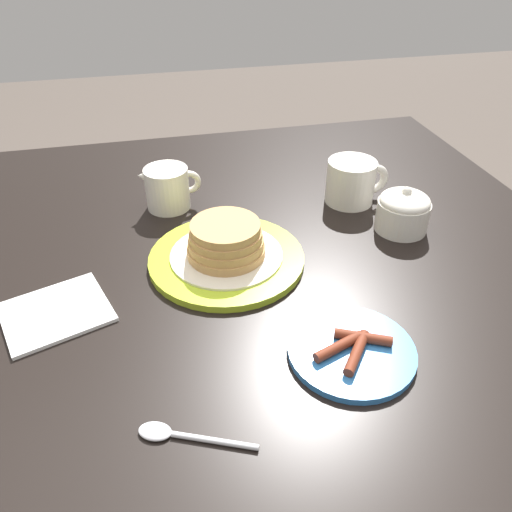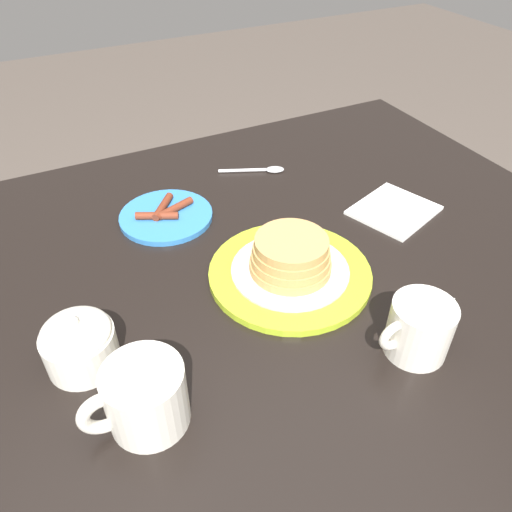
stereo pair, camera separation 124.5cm
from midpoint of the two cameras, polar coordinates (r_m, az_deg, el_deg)
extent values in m
plane|color=#51473F|center=(1.29, 8.74, -52.64)|extent=(8.00, 8.00, 0.00)
cube|color=black|center=(0.54, 22.10, -54.17)|extent=(1.20, 1.08, 0.03)
cube|color=black|center=(1.17, 20.13, -15.42)|extent=(0.07, 0.07, 0.74)
cylinder|color=#AAC628|center=(0.52, 23.25, -51.03)|extent=(0.26, 0.26, 0.01)
cylinder|color=beige|center=(0.51, 23.61, -51.00)|extent=(0.19, 0.19, 0.00)
cylinder|color=tan|center=(0.50, 24.03, -50.96)|extent=(0.13, 0.13, 0.01)
cylinder|color=tan|center=(0.49, 24.72, -50.89)|extent=(0.12, 0.12, 0.01)
cylinder|color=tan|center=(0.48, 25.45, -50.82)|extent=(0.12, 0.12, 0.01)
cylinder|color=tan|center=(0.46, 26.22, -50.73)|extent=(0.11, 0.11, 0.01)
cylinder|color=#337AC6|center=(0.53, -11.91, -34.94)|extent=(0.17, 0.17, 0.01)
cylinder|color=maroon|center=(0.52, -9.76, -33.88)|extent=(0.08, 0.04, 0.01)
cylinder|color=maroon|center=(0.52, -14.20, -36.06)|extent=(0.07, 0.05, 0.01)
cylinder|color=maroon|center=(0.52, -12.70, -33.05)|extent=(0.06, 0.07, 0.01)
cylinder|color=silver|center=(0.55, -32.07, -80.05)|extent=(0.09, 0.09, 0.09)
torus|color=silver|center=(0.56, -55.52, -78.49)|extent=(0.06, 0.02, 0.06)
cylinder|color=#472819|center=(0.52, -41.16, -81.51)|extent=(0.08, 0.08, 0.00)
cylinder|color=silver|center=(0.58, 60.61, -54.82)|extent=(0.08, 0.08, 0.08)
cone|color=silver|center=(0.57, 64.00, -50.62)|extent=(0.04, 0.04, 0.04)
torus|color=silver|center=(0.56, 60.37, -58.70)|extent=(0.05, 0.01, 0.05)
cylinder|color=silver|center=(0.54, -44.47, -66.56)|extent=(0.09, 0.09, 0.06)
ellipsoid|color=silver|center=(0.51, -48.35, -66.88)|extent=(0.09, 0.09, 0.03)
sphere|color=silver|center=(0.50, -50.98, -67.03)|extent=(0.02, 0.02, 0.02)
cube|color=white|center=(0.63, 36.98, -27.65)|extent=(0.18, 0.17, 0.01)
cylinder|color=silver|center=(0.59, 4.73, -19.33)|extent=(0.09, 0.05, 0.01)
ellipsoid|color=silver|center=(0.61, 11.60, -18.69)|extent=(0.05, 0.04, 0.01)
camera|label=1|loc=(0.62, -8.76, 37.25)|focal=35.00mm
camera|label=2|loc=(0.62, 171.24, -37.25)|focal=35.00mm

